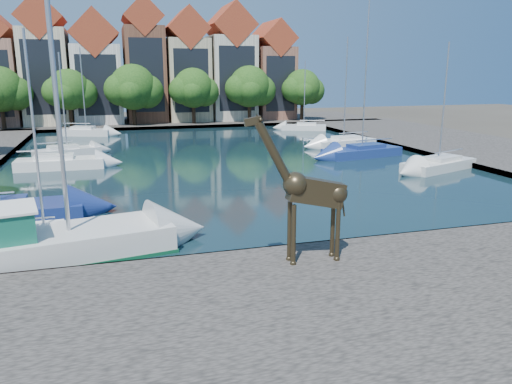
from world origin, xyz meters
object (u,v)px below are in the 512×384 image
giraffe_statue (308,191)px  sailboat_right_a (439,163)px  sailboat_left_a (45,234)px  motorsailer (26,241)px

giraffe_statue → sailboat_right_a: (17.46, 15.90, -2.59)m
sailboat_left_a → sailboat_right_a: (27.39, 9.94, 0.02)m
sailboat_left_a → sailboat_right_a: bearing=19.9°
giraffe_statue → motorsailer: motorsailer is taller
motorsailer → sailboat_left_a: 2.14m
motorsailer → sailboat_right_a: bearing=23.3°
motorsailer → giraffe_statue: bearing=-20.6°
giraffe_statue → sailboat_left_a: bearing=149.1°
giraffe_statue → sailboat_left_a: (-9.94, 5.96, -2.62)m
sailboat_right_a → motorsailer: bearing=-156.7°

